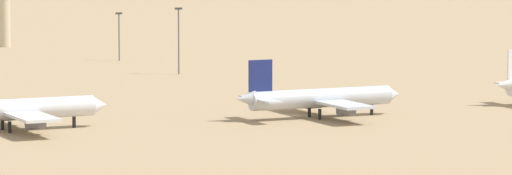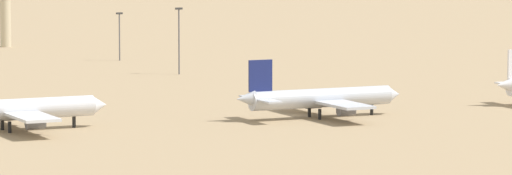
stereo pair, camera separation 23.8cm
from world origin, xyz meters
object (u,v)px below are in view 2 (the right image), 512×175
Objects in this scene: parked_jet_navy_2 at (319,98)px; light_pole_west at (119,32)px; control_tower at (5,0)px; light_pole_east at (179,36)px; parked_jet_teal_1 at (11,110)px.

light_pole_west reaches higher than parked_jet_navy_2.
control_tower is 105.87m from light_pole_east.
light_pole_east is at bearing 84.18° from parked_jet_navy_2.
parked_jet_teal_1 is 57.77m from parked_jet_navy_2.
parked_jet_navy_2 is at bearing -95.82° from light_pole_west.
control_tower is at bearing 101.60° from light_pole_west.
light_pole_west is (71.37, 130.51, 3.85)m from parked_jet_teal_1.
parked_jet_teal_1 is at bearing -118.67° from light_pole_west.
light_pole_east is at bearing 52.02° from parked_jet_teal_1.
parked_jet_teal_1 is 111.22m from light_pole_east.
parked_jet_teal_1 is 148.80m from light_pole_west.
light_pole_west is (14.01, 137.38, 3.94)m from parked_jet_navy_2.
parked_jet_teal_1 is at bearing -107.05° from control_tower.
parked_jet_navy_2 is 2.64× the size of light_pole_west.
light_pole_west is at bearing 62.16° from parked_jet_teal_1.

